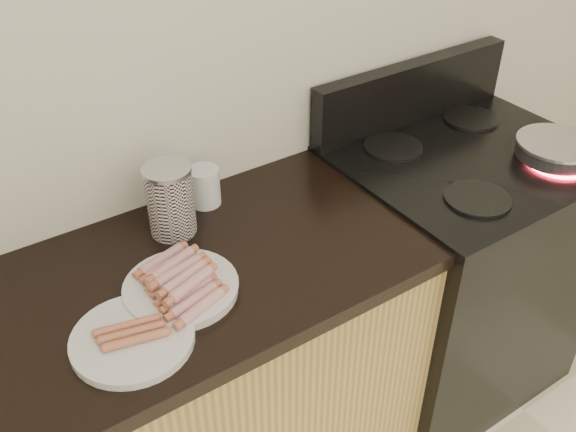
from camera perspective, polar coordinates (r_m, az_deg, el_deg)
wall_back at (r=1.63m, az=-9.88°, el=14.15°), size 4.00×0.04×2.60m
stove at (r=2.26m, az=14.29°, el=-4.81°), size 0.76×0.65×0.91m
stove_panel at (r=2.13m, az=10.94°, el=10.77°), size 0.76×0.06×0.20m
burner_near_left at (r=1.80m, az=16.50°, el=1.48°), size 0.18×0.18×0.01m
burner_near_right at (r=2.05m, az=22.86°, el=4.41°), size 0.18×0.18×0.01m
burner_far_left at (r=1.99m, az=9.32°, el=6.07°), size 0.18×0.18×0.01m
burner_far_right at (r=2.22m, az=15.94°, el=8.34°), size 0.18×0.18×0.01m
frying_pan at (r=2.05m, az=22.85°, el=5.52°), size 0.24×0.39×0.05m
main_plate at (r=1.47m, az=-9.47°, el=-6.45°), size 0.31×0.31×0.02m
side_plate at (r=1.38m, az=-13.65°, el=-10.57°), size 0.27×0.27×0.02m
hotdog_pile at (r=1.45m, az=-9.58°, el=-5.61°), size 0.12×0.25×0.05m
plain_sausages at (r=1.37m, az=-13.76°, el=-10.03°), size 0.13×0.09×0.02m
canister at (r=1.61m, az=-10.41°, el=1.40°), size 0.12×0.12×0.19m
mug at (r=1.72m, az=-7.44°, el=2.63°), size 0.11×0.11×0.11m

